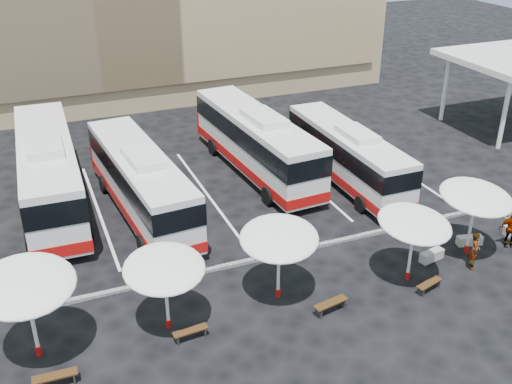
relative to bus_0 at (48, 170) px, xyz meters
name	(u,v)px	position (x,y,z in m)	size (l,w,h in m)	color
ground	(261,266)	(8.11, -9.68, -2.13)	(120.00, 120.00, 0.00)	black
curb_divider	(256,259)	(8.11, -9.18, -2.05)	(34.00, 0.25, 0.15)	black
bay_lines	(206,193)	(8.11, -1.68, -2.12)	(24.15, 12.00, 0.01)	white
bus_0	(48,170)	(0.00, 0.00, 0.00)	(3.33, 13.19, 4.16)	white
bus_1	(141,180)	(4.30, -2.65, -0.21)	(3.49, 12.02, 3.76)	white
bus_2	(256,140)	(11.81, -0.05, -0.09)	(3.55, 12.71, 3.99)	white
bus_3	(347,153)	(16.16, -3.29, -0.35)	(2.57, 10.94, 3.47)	white
sunshade_0	(25,285)	(-1.66, -11.99, 0.98)	(3.88, 3.92, 3.66)	white
sunshade_1	(164,269)	(3.15, -12.25, 0.61)	(3.20, 3.24, 3.23)	white
sunshade_2	(279,238)	(7.92, -12.05, 0.73)	(4.24, 4.26, 3.36)	white
sunshade_3	(415,224)	(13.70, -13.04, 0.66)	(4.04, 4.06, 3.28)	white
sunshade_4	(476,197)	(17.55, -12.27, 0.81)	(3.93, 3.96, 3.46)	white
wood_bench_0	(55,377)	(-1.24, -13.80, -1.77)	(1.53, 0.46, 0.47)	#321D0B
wood_bench_1	(190,332)	(3.75, -13.23, -1.81)	(1.39, 0.46, 0.42)	#321D0B
wood_bench_2	(331,304)	(9.47, -13.78, -1.77)	(1.57, 0.68, 0.47)	#321D0B
wood_bench_3	(429,284)	(14.04, -14.10, -1.81)	(1.39, 0.71, 0.41)	#321D0B
conc_bench_0	(432,256)	(15.62, -12.17, -1.89)	(1.24, 0.41, 0.47)	#999993
conc_bench_1	(470,240)	(18.16, -11.74, -1.90)	(1.21, 0.40, 0.46)	#999993
passenger_0	(474,251)	(16.91, -13.40, -1.22)	(0.66, 0.44, 1.82)	black
passenger_1	(510,218)	(20.72, -11.51, -1.33)	(0.78, 0.60, 1.60)	black
passenger_2	(511,229)	(19.79, -12.55, -1.18)	(1.11, 0.46, 1.89)	black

